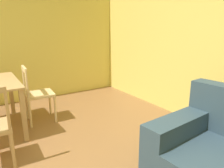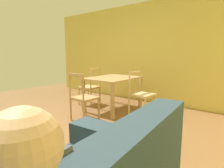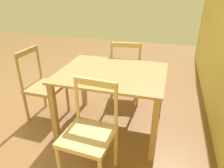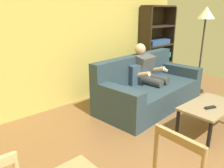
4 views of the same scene
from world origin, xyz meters
TOP-DOWN VIEW (x-y plane):
  - dining_chair_near_wall at (-1.83, 0.87)m, footprint 0.45×0.45m

SIDE VIEW (x-z plane):
  - dining_chair_near_wall at x=-1.83m, z-range 0.00..0.91m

